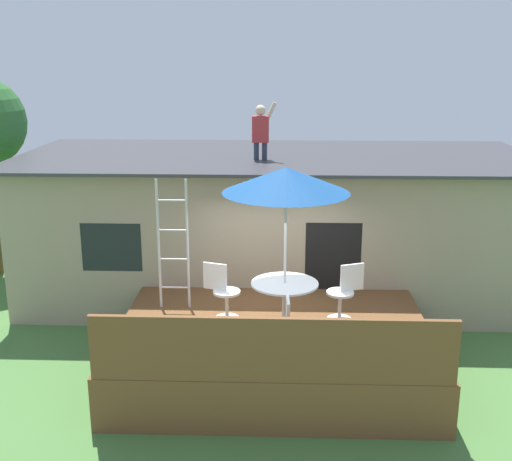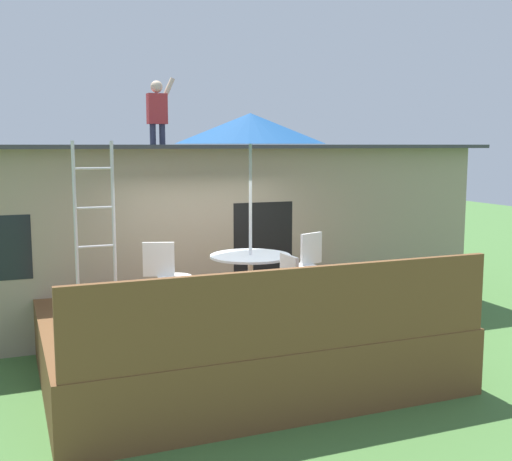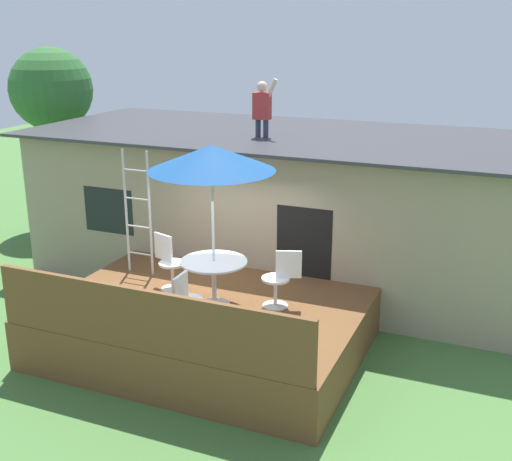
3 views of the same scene
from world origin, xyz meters
TOP-DOWN VIEW (x-y plane):
  - ground_plane at (0.00, 0.00)m, footprint 40.00×40.00m
  - house at (-0.00, 3.60)m, footprint 10.50×4.50m
  - deck at (0.00, 0.00)m, footprint 4.87×3.76m
  - deck_railing at (0.00, -1.83)m, footprint 4.77×0.08m
  - patio_table at (0.17, -0.12)m, footprint 1.04×1.04m
  - patio_umbrella at (0.17, -0.12)m, footprint 1.90×1.90m
  - step_ladder at (-1.67, 0.66)m, footprint 0.52×0.04m
  - person_figure at (-0.29, 2.97)m, footprint 0.47×0.20m
  - patio_chair_left at (-0.83, 0.22)m, footprint 0.61×0.44m
  - patio_chair_right at (1.12, 0.25)m, footprint 0.60×0.44m
  - patio_chair_near at (0.20, -1.10)m, footprint 0.44×0.62m

SIDE VIEW (x-z plane):
  - ground_plane at x=0.00m, z-range 0.00..0.00m
  - deck at x=0.00m, z-range 0.00..0.80m
  - deck_railing at x=0.00m, z-range 0.80..1.70m
  - patio_chair_left at x=-0.83m, z-range 0.80..1.72m
  - patio_chair_right at x=1.12m, z-range 0.80..1.72m
  - patio_chair_near at x=0.20m, z-range 0.80..1.72m
  - patio_table at x=0.17m, z-range 1.01..1.76m
  - house at x=0.00m, z-range 0.01..2.95m
  - step_ladder at x=-1.67m, z-range 0.80..3.00m
  - patio_umbrella at x=0.17m, z-range 1.88..4.42m
  - person_figure at x=-0.29m, z-range 3.00..4.11m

